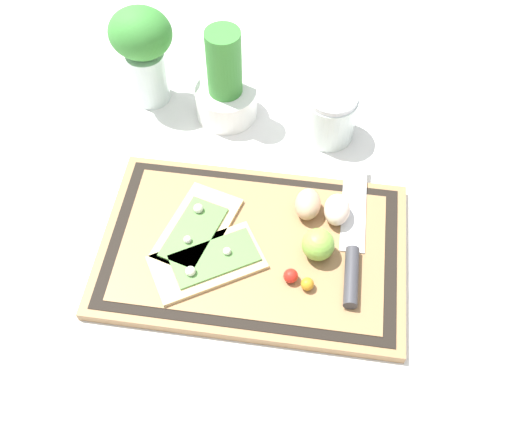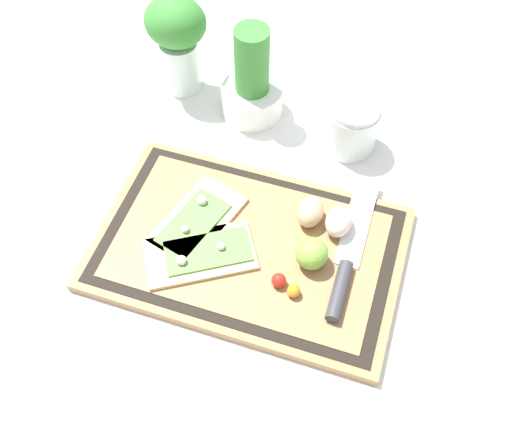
# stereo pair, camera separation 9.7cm
# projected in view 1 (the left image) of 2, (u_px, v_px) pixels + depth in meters

# --- Properties ---
(ground_plane) EXTENTS (6.00, 6.00, 0.00)m
(ground_plane) POSITION_uv_depth(u_px,v_px,m) (253.00, 252.00, 0.98)
(ground_plane) COLOR silver
(cutting_board) EXTENTS (0.49, 0.31, 0.02)m
(cutting_board) POSITION_uv_depth(u_px,v_px,m) (253.00, 249.00, 0.97)
(cutting_board) COLOR #997047
(cutting_board) RESTS_ON ground_plane
(pizza_slice_near) EXTENTS (0.20, 0.17, 0.02)m
(pizza_slice_near) POSITION_uv_depth(u_px,v_px,m) (208.00, 261.00, 0.94)
(pizza_slice_near) COLOR #DBBC7F
(pizza_slice_near) RESTS_ON cutting_board
(pizza_slice_far) EXTENTS (0.13, 0.18, 0.02)m
(pizza_slice_far) POSITION_uv_depth(u_px,v_px,m) (196.00, 229.00, 0.97)
(pizza_slice_far) COLOR #DBBC7F
(pizza_slice_far) RESTS_ON cutting_board
(knife) EXTENTS (0.04, 0.29, 0.02)m
(knife) POSITION_uv_depth(u_px,v_px,m) (352.00, 253.00, 0.94)
(knife) COLOR silver
(knife) RESTS_ON cutting_board
(egg_brown) EXTENTS (0.04, 0.06, 0.04)m
(egg_brown) POSITION_uv_depth(u_px,v_px,m) (308.00, 204.00, 0.98)
(egg_brown) COLOR tan
(egg_brown) RESTS_ON cutting_board
(egg_pink) EXTENTS (0.04, 0.06, 0.04)m
(egg_pink) POSITION_uv_depth(u_px,v_px,m) (337.00, 210.00, 0.97)
(egg_pink) COLOR beige
(egg_pink) RESTS_ON cutting_board
(lime) EXTENTS (0.05, 0.05, 0.05)m
(lime) POSITION_uv_depth(u_px,v_px,m) (318.00, 246.00, 0.93)
(lime) COLOR #7FB742
(lime) RESTS_ON cutting_board
(cherry_tomato_red) EXTENTS (0.02, 0.02, 0.02)m
(cherry_tomato_red) POSITION_uv_depth(u_px,v_px,m) (291.00, 276.00, 0.91)
(cherry_tomato_red) COLOR red
(cherry_tomato_red) RESTS_ON cutting_board
(cherry_tomato_yellow) EXTENTS (0.02, 0.02, 0.02)m
(cherry_tomato_yellow) POSITION_uv_depth(u_px,v_px,m) (307.00, 284.00, 0.91)
(cherry_tomato_yellow) COLOR orange
(cherry_tomato_yellow) RESTS_ON cutting_board
(herb_pot) EXTENTS (0.12, 0.12, 0.19)m
(herb_pot) POSITION_uv_depth(u_px,v_px,m) (225.00, 88.00, 1.10)
(herb_pot) COLOR white
(herb_pot) RESTS_ON ground_plane
(sauce_jar) EXTENTS (0.09, 0.09, 0.10)m
(sauce_jar) POSITION_uv_depth(u_px,v_px,m) (330.00, 118.00, 1.09)
(sauce_jar) COLOR silver
(sauce_jar) RESTS_ON ground_plane
(herb_glass) EXTENTS (0.11, 0.10, 0.20)m
(herb_glass) POSITION_uv_depth(u_px,v_px,m) (143.00, 48.00, 1.08)
(herb_glass) COLOR silver
(herb_glass) RESTS_ON ground_plane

